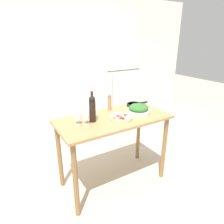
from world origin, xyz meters
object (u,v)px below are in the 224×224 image
wine_bottle (92,108)px  salad_bowl (138,109)px  wine_glass_near (86,117)px  pepper_mill (109,103)px  homemade_pizza (121,117)px  wine_glass_far (77,117)px  refrigerator (114,86)px  cast_iron_skillet (134,105)px

wine_bottle → salad_bowl: size_ratio=1.22×
wine_glass_near → pepper_mill: pepper_mill is taller
pepper_mill → homemade_pizza: (-0.03, -0.32, -0.09)m
wine_glass_far → homemade_pizza: size_ratio=0.44×
wine_glass_far → salad_bowl: (0.78, -0.07, -0.03)m
refrigerator → cast_iron_skillet: (-0.54, -1.40, 0.09)m
salad_bowl → refrigerator: bearing=68.0°
wine_bottle → pepper_mill: (0.35, 0.22, -0.06)m
cast_iron_skillet → pepper_mill: bearing=176.0°
wine_glass_far → salad_bowl: bearing=-5.4°
refrigerator → pepper_mill: 1.67m
refrigerator → pepper_mill: size_ratio=7.84×
salad_bowl → homemade_pizza: size_ratio=1.07×
pepper_mill → wine_glass_far: bearing=-158.5°
wine_glass_near → wine_glass_far: bearing=151.0°
wine_glass_near → wine_glass_far: same height
wine_bottle → cast_iron_skillet: 0.77m
pepper_mill → homemade_pizza: bearing=-96.2°
wine_glass_far → cast_iron_skillet: wine_glass_far is taller
refrigerator → cast_iron_skillet: bearing=-111.0°
wine_bottle → cast_iron_skillet: (0.73, 0.19, -0.14)m
wine_glass_near → pepper_mill: 0.51m
wine_glass_far → wine_glass_near: bearing=-29.0°
wine_bottle → salad_bowl: bearing=-5.7°
refrigerator → wine_glass_far: 2.15m
wine_glass_near → cast_iron_skillet: bearing=15.1°
wine_bottle → cast_iron_skillet: size_ratio=1.08×
pepper_mill → cast_iron_skillet: 0.40m
wine_glass_near → wine_glass_far: 0.09m
refrigerator → cast_iron_skillet: 1.51m
salad_bowl → wine_glass_near: bearing=177.6°
wine_glass_far → homemade_pizza: (0.49, -0.11, -0.06)m
pepper_mill → refrigerator: bearing=56.1°
wine_bottle → refrigerator: bearing=51.5°
wine_glass_near → pepper_mill: size_ratio=0.55×
pepper_mill → wine_bottle: bearing=-147.6°
wine_glass_far → cast_iron_skillet: (0.91, 0.18, -0.06)m
wine_glass_far → cast_iron_skillet: bearing=11.1°
wine_glass_near → cast_iron_skillet: size_ratio=0.36×
salad_bowl → homemade_pizza: salad_bowl is taller
wine_glass_near → pepper_mill: (0.44, 0.25, 0.02)m
wine_bottle → salad_bowl: wine_bottle is taller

